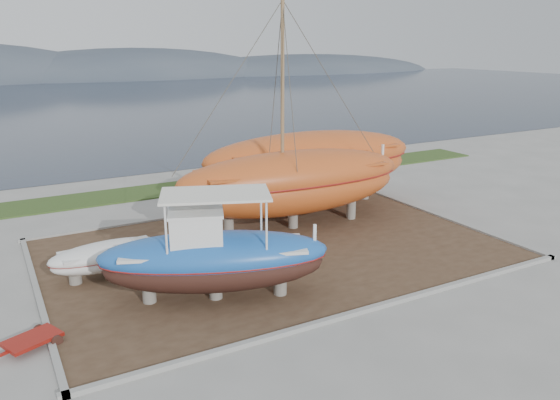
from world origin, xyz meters
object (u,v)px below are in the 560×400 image
blue_caique (214,247)px  orange_sailboat (294,120)px  white_dinghy (109,260)px  orange_bare_hull (311,170)px  red_trailer (33,342)px

blue_caique → orange_sailboat: size_ratio=0.69×
white_dinghy → orange_bare_hull: orange_bare_hull is taller
blue_caique → red_trailer: (-5.67, -0.27, -1.72)m
blue_caique → white_dinghy: size_ratio=1.80×
white_dinghy → red_trailer: bearing=-131.6°
blue_caique → white_dinghy: blue_caique is taller
orange_sailboat → red_trailer: size_ratio=5.03×
white_dinghy → orange_sailboat: 9.73m
blue_caique → red_trailer: bearing=-156.3°
orange_sailboat → red_trailer: 13.59m
white_dinghy → orange_bare_hull: size_ratio=0.36×
white_dinghy → orange_sailboat: orange_sailboat is taller
blue_caique → orange_bare_hull: bearing=62.9°
white_dinghy → orange_bare_hull: bearing=15.9°
orange_sailboat → orange_bare_hull: orange_sailboat is taller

